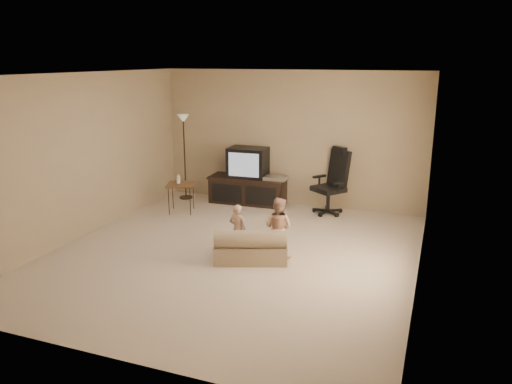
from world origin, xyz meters
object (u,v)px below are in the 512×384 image
at_px(side_table, 181,185).
at_px(toddler_right, 278,227).
at_px(tv_stand, 248,180).
at_px(office_chair, 332,190).
at_px(child_sofa, 251,248).
at_px(toddler_left, 238,230).
at_px(floor_lamp, 184,138).

height_order(side_table, toddler_right, toddler_right).
relative_size(tv_stand, office_chair, 1.27).
height_order(child_sofa, toddler_left, toddler_left).
distance_m(tv_stand, toddler_left, 2.62).
relative_size(floor_lamp, toddler_right, 1.93).
bearing_deg(side_table, toddler_right, -31.18).
bearing_deg(office_chair, toddler_right, -60.04).
height_order(side_table, toddler_left, toddler_left).
xyz_separation_m(tv_stand, child_sofa, (1.07, -2.64, -0.25)).
xyz_separation_m(office_chair, child_sofa, (-0.56, -2.56, -0.23)).
relative_size(floor_lamp, toddler_left, 2.24).
height_order(office_chair, floor_lamp, floor_lamp).
xyz_separation_m(child_sofa, toddler_right, (0.30, 0.29, 0.23)).
height_order(floor_lamp, child_sofa, floor_lamp).
relative_size(office_chair, floor_lamp, 0.72).
height_order(floor_lamp, toddler_left, floor_lamp).
relative_size(side_table, floor_lamp, 0.43).
xyz_separation_m(side_table, toddler_right, (2.29, -1.39, -0.08)).
bearing_deg(toddler_left, office_chair, -98.99).
bearing_deg(tv_stand, child_sofa, -70.16).
bearing_deg(side_table, child_sofa, -40.02).
height_order(tv_stand, floor_lamp, floor_lamp).
xyz_separation_m(floor_lamp, toddler_left, (2.10, -2.36, -0.84)).
bearing_deg(office_chair, floor_lamp, -142.72).
bearing_deg(office_chair, side_table, -124.44).
xyz_separation_m(floor_lamp, toddler_right, (2.65, -2.23, -0.78)).
height_order(office_chair, toddler_right, office_chair).
xyz_separation_m(toddler_left, toddler_right, (0.55, 0.13, 0.06)).
bearing_deg(office_chair, child_sofa, -65.79).
xyz_separation_m(office_chair, toddler_left, (-0.81, -2.40, -0.06)).
bearing_deg(floor_lamp, tv_stand, 5.36).
bearing_deg(child_sofa, toddler_right, 24.27).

